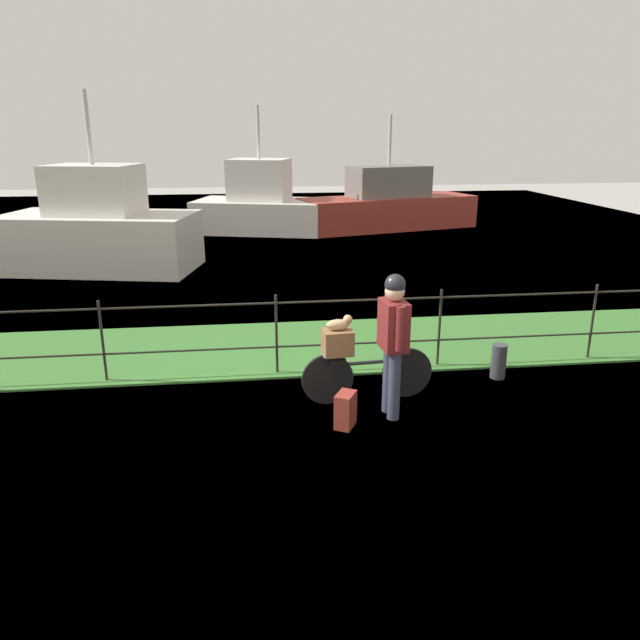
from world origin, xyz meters
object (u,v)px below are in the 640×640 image
Objects in this scene: wooden_crate at (338,342)px; moored_boat_far at (260,206)px; cyclist_person at (393,333)px; terrier_dog at (340,324)px; moored_boat_mid at (388,206)px; bicycle_main at (366,374)px; mooring_bollard at (499,361)px; moored_boat_near at (99,231)px; backpack_on_paving at (345,410)px.

moored_boat_far is (-0.51, 13.16, 0.05)m from wooden_crate.
terrier_dog is at bearing 143.13° from cyclist_person.
cyclist_person is at bearing -102.96° from moored_boat_mid.
moored_boat_far is at bearing 93.80° from bicycle_main.
mooring_bollard is at bearing 28.27° from cyclist_person.
moored_boat_near reaches higher than moored_boat_far.
terrier_dog reaches higher than mooring_bollard.
moored_boat_mid is at bearing 33.02° from moored_boat_near.
moored_boat_far is (-0.54, 13.15, -0.18)m from terrier_dog.
backpack_on_paving is (-0.57, -0.22, -0.80)m from cyclist_person.
cyclist_person reaches higher than mooring_bollard.
cyclist_person reaches higher than terrier_dog.
wooden_crate reaches higher than bicycle_main.
terrier_dog is 2.41m from mooring_bollard.
moored_boat_near is (-4.42, 7.98, 0.13)m from wooden_crate.
wooden_crate is at bearing -87.78° from moored_boat_far.
cyclist_person is 0.27× the size of moored_boat_mid.
cyclist_person reaches higher than backpack_on_paving.
wooden_crate is 9.12m from moored_boat_near.
mooring_bollard is at bearing -96.53° from moored_boat_mid.
mooring_bollard is at bearing -48.28° from moored_boat_near.
wooden_crate is at bearing -175.30° from bicycle_main.
terrier_dog is 9.13m from moored_boat_near.
wooden_crate is 1.08× the size of terrier_dog.
moored_boat_near is 0.77× the size of moored_boat_mid.
bicycle_main is 1.95m from mooring_bollard.
wooden_crate is 0.73m from cyclist_person.
cyclist_person is 3.59× the size of mooring_bollard.
mooring_bollard is at bearing 12.63° from terrier_dog.
moored_boat_mid is at bearing 83.47° from mooring_bollard.
moored_boat_near is at bearing -124.57° from backpack_on_paving.
mooring_bollard is (2.23, 0.50, -0.77)m from terrier_dog.
moored_boat_mid is at bearing 75.79° from bicycle_main.
mooring_bollard is at bearing 144.88° from backpack_on_paving.
backpack_on_paving is 0.08× the size of moored_boat_near.
cyclist_person reaches higher than wooden_crate.
wooden_crate is 13.17m from moored_boat_far.
mooring_bollard reaches higher than backpack_on_paving.
bicycle_main is 0.58m from wooden_crate.
backpack_on_paving is 0.09× the size of moored_boat_far.
moored_boat_mid reaches higher than bicycle_main.
mooring_bollard is (1.69, 0.91, -0.77)m from cyclist_person.
terrier_dog is at bearing -154.17° from backpack_on_paving.
moored_boat_far reaches higher than backpack_on_paving.
backpack_on_paving is at bearing -153.41° from mooring_bollard.
bicycle_main is at bearing 115.32° from cyclist_person.
moored_boat_near is at bearing 131.72° from mooring_bollard.
terrier_dog is (0.02, 0.00, 0.23)m from wooden_crate.
bicycle_main is 0.35× the size of moored_boat_near.
terrier_dog reaches higher than wooden_crate.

